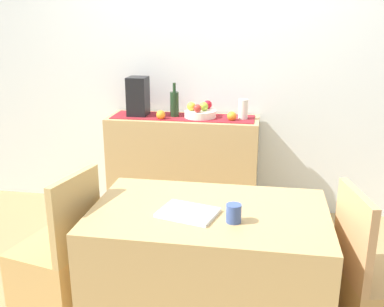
# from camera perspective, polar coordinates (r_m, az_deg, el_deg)

# --- Properties ---
(ground_plane) EXTENTS (6.40, 6.40, 0.02)m
(ground_plane) POSITION_cam_1_polar(r_m,az_deg,el_deg) (3.19, -0.14, -15.02)
(ground_plane) COLOR #9C7F51
(ground_plane) RESTS_ON ground
(room_wall_rear) EXTENTS (6.40, 0.06, 2.70)m
(room_wall_rear) POSITION_cam_1_polar(r_m,az_deg,el_deg) (3.88, 2.81, 12.15)
(room_wall_rear) COLOR silver
(room_wall_rear) RESTS_ON ground
(sideboard_console) EXTENTS (1.26, 0.42, 0.88)m
(sideboard_console) POSITION_cam_1_polar(r_m,az_deg,el_deg) (3.85, -1.11, -1.74)
(sideboard_console) COLOR tan
(sideboard_console) RESTS_ON ground
(table_runner) EXTENTS (1.18, 0.32, 0.01)m
(table_runner) POSITION_cam_1_polar(r_m,az_deg,el_deg) (3.73, -1.15, 4.71)
(table_runner) COLOR maroon
(table_runner) RESTS_ON sideboard_console
(fruit_bowl) EXTENTS (0.26, 0.26, 0.06)m
(fruit_bowl) POSITION_cam_1_polar(r_m,az_deg,el_deg) (3.70, 1.06, 5.10)
(fruit_bowl) COLOR white
(fruit_bowl) RESTS_ON table_runner
(apple_center) EXTENTS (0.07, 0.07, 0.07)m
(apple_center) POSITION_cam_1_polar(r_m,az_deg,el_deg) (3.67, 1.53, 6.04)
(apple_center) COLOR #9BB435
(apple_center) RESTS_ON fruit_bowl
(apple_front) EXTENTS (0.07, 0.07, 0.07)m
(apple_front) POSITION_cam_1_polar(r_m,az_deg,el_deg) (3.68, -0.09, 6.06)
(apple_front) COLOR gold
(apple_front) RESTS_ON fruit_bowl
(apple_upper) EXTENTS (0.07, 0.07, 0.07)m
(apple_upper) POSITION_cam_1_polar(r_m,az_deg,el_deg) (3.75, 2.01, 6.26)
(apple_upper) COLOR red
(apple_upper) RESTS_ON fruit_bowl
(apple_left) EXTENTS (0.07, 0.07, 0.07)m
(apple_left) POSITION_cam_1_polar(r_m,az_deg,el_deg) (3.61, 0.70, 5.79)
(apple_left) COLOR #B62E27
(apple_left) RESTS_ON fruit_bowl
(wine_bottle) EXTENTS (0.07, 0.07, 0.29)m
(wine_bottle) POSITION_cam_1_polar(r_m,az_deg,el_deg) (3.72, -2.26, 6.37)
(wine_bottle) COLOR #1E371E
(wine_bottle) RESTS_ON sideboard_console
(coffee_maker) EXTENTS (0.16, 0.18, 0.33)m
(coffee_maker) POSITION_cam_1_polar(r_m,az_deg,el_deg) (3.79, -6.92, 7.25)
(coffee_maker) COLOR black
(coffee_maker) RESTS_ON sideboard_console
(ceramic_vase) EXTENTS (0.08, 0.08, 0.17)m
(ceramic_vase) POSITION_cam_1_polar(r_m,az_deg,el_deg) (3.66, 6.55, 5.62)
(ceramic_vase) COLOR silver
(ceramic_vase) RESTS_ON sideboard_console
(orange_loose_near_bowl) EXTENTS (0.08, 0.08, 0.08)m
(orange_loose_near_bowl) POSITION_cam_1_polar(r_m,az_deg,el_deg) (3.61, 5.11, 4.78)
(orange_loose_near_bowl) COLOR orange
(orange_loose_near_bowl) RESTS_ON sideboard_console
(orange_loose_mid) EXTENTS (0.08, 0.08, 0.08)m
(orange_loose_mid) POSITION_cam_1_polar(r_m,az_deg,el_deg) (3.66, -4.01, 4.95)
(orange_loose_mid) COLOR orange
(orange_loose_mid) RESTS_ON sideboard_console
(dining_table) EXTENTS (1.22, 0.76, 0.74)m
(dining_table) POSITION_cam_1_polar(r_m,az_deg,el_deg) (2.49, 2.11, -14.99)
(dining_table) COLOR tan
(dining_table) RESTS_ON ground
(open_book) EXTENTS (0.32, 0.27, 0.02)m
(open_book) POSITION_cam_1_polar(r_m,az_deg,el_deg) (2.26, -0.53, -7.58)
(open_book) COLOR white
(open_book) RESTS_ON dining_table
(coffee_cup) EXTENTS (0.08, 0.08, 0.09)m
(coffee_cup) POSITION_cam_1_polar(r_m,az_deg,el_deg) (2.17, 5.35, -7.62)
(coffee_cup) COLOR #384F90
(coffee_cup) RESTS_ON dining_table
(chair_near_window) EXTENTS (0.48, 0.48, 0.90)m
(chair_near_window) POSITION_cam_1_polar(r_m,az_deg,el_deg) (2.77, -16.78, -14.67)
(chair_near_window) COLOR tan
(chair_near_window) RESTS_ON ground
(chair_by_corner) EXTENTS (0.47, 0.47, 0.90)m
(chair_by_corner) POSITION_cam_1_polar(r_m,az_deg,el_deg) (2.60, 22.50, -17.59)
(chair_by_corner) COLOR tan
(chair_by_corner) RESTS_ON ground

